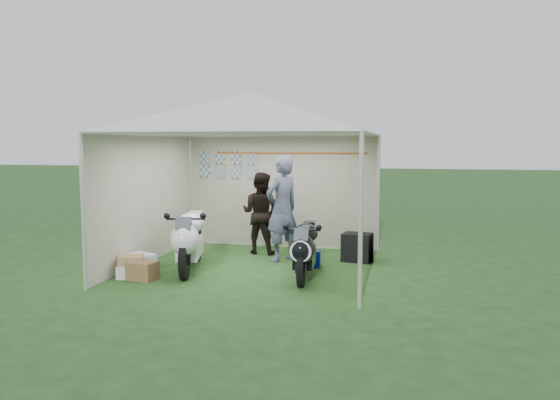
# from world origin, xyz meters

# --- Properties ---
(ground) EXTENTS (80.00, 80.00, 0.00)m
(ground) POSITION_xyz_m (0.00, 0.00, 0.00)
(ground) COLOR #1F4218
(ground) RESTS_ON ground
(canopy_tent) EXTENTS (5.66, 5.66, 3.00)m
(canopy_tent) POSITION_xyz_m (-0.00, 0.03, 2.58)
(canopy_tent) COLOR silver
(canopy_tent) RESTS_ON ground
(motorcycle_white) EXTENTS (0.80, 2.00, 1.00)m
(motorcycle_white) POSITION_xyz_m (-0.97, -0.54, 0.56)
(motorcycle_white) COLOR black
(motorcycle_white) RESTS_ON ground
(motorcycle_black) EXTENTS (0.50, 1.81, 0.89)m
(motorcycle_black) POSITION_xyz_m (1.00, -0.58, 0.50)
(motorcycle_black) COLOR black
(motorcycle_black) RESTS_ON ground
(paddock_stand) EXTENTS (0.40, 0.27, 0.29)m
(paddock_stand) POSITION_xyz_m (0.93, 0.24, 0.14)
(paddock_stand) COLOR #0D1DBA
(paddock_stand) RESTS_ON ground
(person_dark_jacket) EXTENTS (0.86, 0.72, 1.59)m
(person_dark_jacket) POSITION_xyz_m (-0.21, 1.21, 0.79)
(person_dark_jacket) COLOR black
(person_dark_jacket) RESTS_ON ground
(person_blue_jacket) EXTENTS (0.79, 0.84, 1.93)m
(person_blue_jacket) POSITION_xyz_m (0.36, 0.62, 0.96)
(person_blue_jacket) COLOR slate
(person_blue_jacket) RESTS_ON ground
(equipment_box) EXTENTS (0.57, 0.49, 0.51)m
(equipment_box) POSITION_xyz_m (1.70, 0.90, 0.26)
(equipment_box) COLOR black
(equipment_box) RESTS_ON ground
(crate_0) EXTENTS (0.56, 0.51, 0.31)m
(crate_0) POSITION_xyz_m (-1.75, -0.82, 0.15)
(crate_0) COLOR silver
(crate_0) RESTS_ON ground
(crate_1) EXTENTS (0.49, 0.49, 0.34)m
(crate_1) POSITION_xyz_m (-1.75, -1.10, 0.17)
(crate_1) COLOR #93724D
(crate_1) RESTS_ON ground
(crate_2) EXTENTS (0.31, 0.27, 0.20)m
(crate_2) POSITION_xyz_m (-1.75, -1.25, 0.10)
(crate_2) COLOR silver
(crate_2) RESTS_ON ground
(crate_3) EXTENTS (0.48, 0.38, 0.29)m
(crate_3) POSITION_xyz_m (-1.47, -1.27, 0.14)
(crate_3) COLOR brown
(crate_3) RESTS_ON ground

